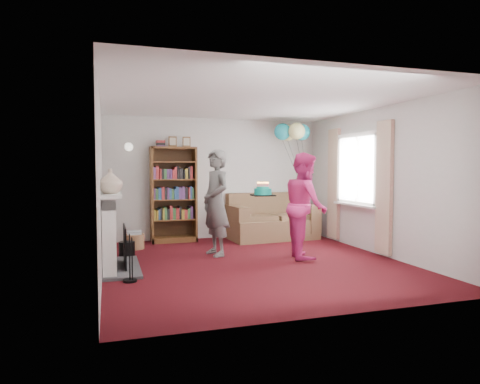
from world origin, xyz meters
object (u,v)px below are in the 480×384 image
object	(u,v)px
bookcase	(173,195)
birthday_cake	(263,192)
sofa	(271,222)
person_striped	(216,203)
person_magenta	(305,205)

from	to	relation	value
bookcase	birthday_cake	size ratio (longest dim) A/B	6.10
sofa	person_striped	world-z (taller)	person_striped
person_striped	bookcase	bearing A→B (deg)	-175.95
birthday_cake	sofa	bearing A→B (deg)	64.64
sofa	person_striped	size ratio (longest dim) A/B	1.00
person_striped	person_magenta	distance (m)	1.48
sofa	person_magenta	size ratio (longest dim) A/B	1.03
sofa	person_magenta	xyz separation A→B (m)	(-0.16, -1.95, 0.51)
person_striped	birthday_cake	world-z (taller)	person_striped
birthday_cake	person_magenta	bearing A→B (deg)	-16.42
person_striped	person_magenta	xyz separation A→B (m)	(1.35, -0.61, -0.03)
bookcase	person_striped	size ratio (longest dim) A/B	1.18
sofa	person_striped	xyz separation A→B (m)	(-1.52, -1.34, 0.54)
bookcase	sofa	xyz separation A→B (m)	(2.01, -0.23, -0.58)
person_magenta	birthday_cake	size ratio (longest dim) A/B	5.02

